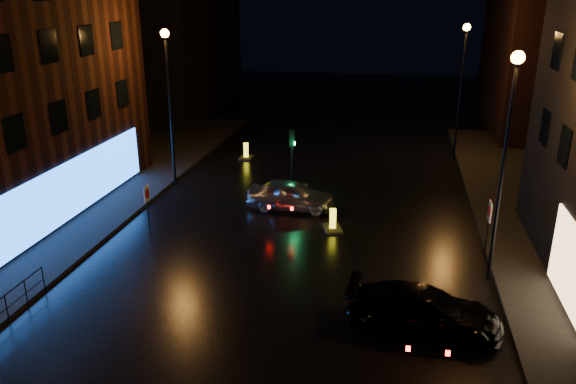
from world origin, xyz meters
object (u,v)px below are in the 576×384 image
object	(u,v)px
road_sign_left	(147,198)
traffic_signal	(292,184)
dark_sedan	(424,310)
bollard_near	(333,225)
silver_hatchback	(291,195)
bollard_far	(246,155)
road_sign_right	(489,216)

from	to	relation	value
road_sign_left	traffic_signal	bearing A→B (deg)	47.83
dark_sedan	road_sign_left	xyz separation A→B (m)	(-11.77, 5.56, 0.92)
traffic_signal	bollard_near	distance (m)	5.30
silver_hatchback	bollard_far	world-z (taller)	silver_hatchback
traffic_signal	road_sign_right	xyz separation A→B (m)	(9.10, -6.14, 1.30)
silver_hatchback	dark_sedan	bearing A→B (deg)	-146.67
silver_hatchback	road_sign_left	size ratio (longest dim) A/B	1.96
bollard_far	road_sign_left	size ratio (longest dim) A/B	0.54
bollard_near	road_sign_right	distance (m)	6.76
silver_hatchback	bollard_far	distance (m)	9.32
silver_hatchback	bollard_near	world-z (taller)	silver_hatchback
dark_sedan	road_sign_right	bearing A→B (deg)	-20.35
dark_sedan	bollard_near	size ratio (longest dim) A/B	3.63
traffic_signal	road_sign_right	size ratio (longest dim) A/B	1.43
bollard_far	dark_sedan	bearing A→B (deg)	-60.28
road_sign_left	road_sign_right	xyz separation A→B (m)	(14.39, 0.18, 0.17)
traffic_signal	bollard_far	size ratio (longest dim) A/B	2.92
dark_sedan	road_sign_right	world-z (taller)	road_sign_right
silver_hatchback	road_sign_right	world-z (taller)	road_sign_right
bollard_far	road_sign_left	distance (m)	12.26
dark_sedan	bollard_near	bearing A→B (deg)	31.28
traffic_signal	bollard_near	bearing A→B (deg)	-59.06
road_sign_right	traffic_signal	bearing A→B (deg)	-34.02
traffic_signal	bollard_far	xyz separation A→B (m)	(-4.09, 5.80, -0.28)
road_sign_left	road_sign_right	size ratio (longest dim) A/B	0.90
traffic_signal	road_sign_left	distance (m)	8.32
silver_hatchback	dark_sedan	size ratio (longest dim) A/B	0.88
bollard_far	road_sign_right	bearing A→B (deg)	-43.29
traffic_signal	road_sign_right	bearing A→B (deg)	-34.02
traffic_signal	silver_hatchback	distance (m)	2.40
dark_sedan	road_sign_right	size ratio (longest dim) A/B	2.01
bollard_near	bollard_far	xyz separation A→B (m)	(-6.81, 10.34, 0.00)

